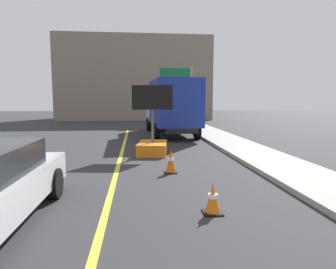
% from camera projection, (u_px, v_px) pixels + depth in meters
% --- Properties ---
extents(arrow_board_trailer, '(1.60, 1.93, 2.70)m').
position_uv_depth(arrow_board_trailer, '(153.00, 142.00, 11.92)').
color(arrow_board_trailer, orange).
rests_on(arrow_board_trailer, ground).
extents(box_truck, '(2.78, 7.28, 3.23)m').
position_uv_depth(box_truck, '(171.00, 106.00, 18.01)').
color(box_truck, black).
rests_on(box_truck, ground).
extents(highway_guide_sign, '(2.79, 0.20, 5.00)m').
position_uv_depth(highway_guide_sign, '(182.00, 84.00, 25.78)').
color(highway_guide_sign, gray).
rests_on(highway_guide_sign, ground).
extents(far_building_block, '(15.90, 6.30, 8.61)m').
position_uv_depth(far_building_block, '(135.00, 79.00, 32.82)').
color(far_building_block, gray).
rests_on(far_building_block, ground).
extents(traffic_cone_mid_lane, '(0.36, 0.36, 0.60)m').
position_uv_depth(traffic_cone_mid_lane, '(213.00, 198.00, 5.67)').
color(traffic_cone_mid_lane, black).
rests_on(traffic_cone_mid_lane, ground).
extents(traffic_cone_far_lane, '(0.36, 0.36, 0.70)m').
position_uv_depth(traffic_cone_far_lane, '(171.00, 161.00, 8.81)').
color(traffic_cone_far_lane, black).
rests_on(traffic_cone_far_lane, ground).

